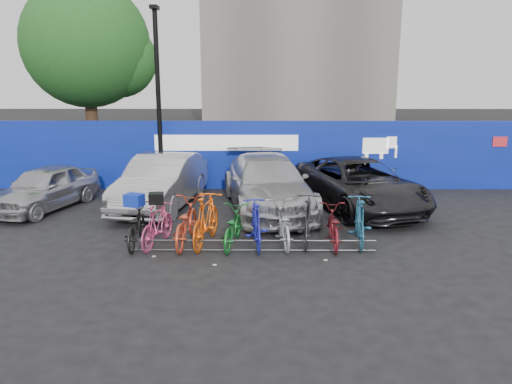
{
  "coord_description": "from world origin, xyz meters",
  "views": [
    {
      "loc": [
        0.14,
        -11.37,
        3.93
      ],
      "look_at": [
        0.06,
        2.0,
        0.8
      ],
      "focal_mm": 35.0,
      "sensor_mm": 36.0,
      "label": 1
    }
  ],
  "objects_px": {
    "car_2": "(267,184)",
    "bike_rack": "(253,245)",
    "tree": "(92,47)",
    "car_1": "(162,182)",
    "car_3": "(358,184)",
    "bike_1": "(157,225)",
    "bike_4": "(232,227)",
    "bike_3": "(206,220)",
    "bike_9": "(360,221)",
    "bike_0": "(136,226)",
    "bike_2": "(186,222)",
    "car_0": "(45,188)",
    "bike_6": "(282,224)",
    "lamppost": "(158,96)",
    "bike_7": "(308,220)",
    "bike_8": "(333,227)",
    "bike_5": "(256,224)"
  },
  "relations": [
    {
      "from": "bike_rack",
      "to": "bike_2",
      "type": "relative_size",
      "value": 2.71
    },
    {
      "from": "car_0",
      "to": "bike_3",
      "type": "distance_m",
      "value": 6.1
    },
    {
      "from": "lamppost",
      "to": "car_3",
      "type": "bearing_deg",
      "value": -18.3
    },
    {
      "from": "lamppost",
      "to": "bike_3",
      "type": "height_order",
      "value": "lamppost"
    },
    {
      "from": "tree",
      "to": "car_1",
      "type": "bearing_deg",
      "value": -59.24
    },
    {
      "from": "car_1",
      "to": "car_3",
      "type": "relative_size",
      "value": 0.9
    },
    {
      "from": "bike_0",
      "to": "bike_3",
      "type": "relative_size",
      "value": 0.89
    },
    {
      "from": "car_3",
      "to": "bike_6",
      "type": "height_order",
      "value": "car_3"
    },
    {
      "from": "bike_1",
      "to": "bike_4",
      "type": "xyz_separation_m",
      "value": [
        1.76,
        0.0,
        -0.05
      ]
    },
    {
      "from": "bike_5",
      "to": "bike_9",
      "type": "bearing_deg",
      "value": 179.01
    },
    {
      "from": "bike_6",
      "to": "car_2",
      "type": "bearing_deg",
      "value": -90.6
    },
    {
      "from": "bike_6",
      "to": "car_0",
      "type": "bearing_deg",
      "value": -30.56
    },
    {
      "from": "lamppost",
      "to": "bike_3",
      "type": "xyz_separation_m",
      "value": [
        2.09,
        -5.47,
        -2.66
      ]
    },
    {
      "from": "bike_3",
      "to": "bike_9",
      "type": "bearing_deg",
      "value": -168.44
    },
    {
      "from": "bike_rack",
      "to": "car_3",
      "type": "bearing_deg",
      "value": 51.26
    },
    {
      "from": "tree",
      "to": "car_3",
      "type": "distance_m",
      "value": 12.75
    },
    {
      "from": "bike_6",
      "to": "car_3",
      "type": "bearing_deg",
      "value": -132.01
    },
    {
      "from": "tree",
      "to": "bike_9",
      "type": "bearing_deg",
      "value": -47.23
    },
    {
      "from": "car_3",
      "to": "bike_7",
      "type": "relative_size",
      "value": 2.76
    },
    {
      "from": "car_0",
      "to": "bike_0",
      "type": "xyz_separation_m",
      "value": [
        3.51,
        -3.27,
        -0.18
      ]
    },
    {
      "from": "car_0",
      "to": "bike_4",
      "type": "relative_size",
      "value": 2.19
    },
    {
      "from": "bike_rack",
      "to": "bike_1",
      "type": "relative_size",
      "value": 3.27
    },
    {
      "from": "car_3",
      "to": "bike_9",
      "type": "distance_m",
      "value": 3.37
    },
    {
      "from": "bike_1",
      "to": "bike_5",
      "type": "distance_m",
      "value": 2.32
    },
    {
      "from": "car_3",
      "to": "bike_8",
      "type": "xyz_separation_m",
      "value": [
        -1.25,
        -3.45,
        -0.27
      ]
    },
    {
      "from": "car_0",
      "to": "bike_6",
      "type": "height_order",
      "value": "car_0"
    },
    {
      "from": "car_2",
      "to": "bike_6",
      "type": "bearing_deg",
      "value": -94.01
    },
    {
      "from": "car_0",
      "to": "bike_rack",
      "type": "bearing_deg",
      "value": -14.02
    },
    {
      "from": "bike_2",
      "to": "bike_4",
      "type": "relative_size",
      "value": 1.17
    },
    {
      "from": "lamppost",
      "to": "bike_5",
      "type": "distance_m",
      "value": 7.04
    },
    {
      "from": "car_3",
      "to": "bike_1",
      "type": "distance_m",
      "value": 6.41
    },
    {
      "from": "tree",
      "to": "bike_9",
      "type": "relative_size",
      "value": 4.09
    },
    {
      "from": "bike_0",
      "to": "bike_9",
      "type": "xyz_separation_m",
      "value": [
        5.31,
        0.11,
        0.1
      ]
    },
    {
      "from": "car_2",
      "to": "bike_7",
      "type": "bearing_deg",
      "value": -83.13
    },
    {
      "from": "bike_1",
      "to": "bike_4",
      "type": "height_order",
      "value": "bike_1"
    },
    {
      "from": "bike_7",
      "to": "bike_8",
      "type": "distance_m",
      "value": 0.61
    },
    {
      "from": "bike_2",
      "to": "bike_3",
      "type": "bearing_deg",
      "value": -178.26
    },
    {
      "from": "car_0",
      "to": "bike_8",
      "type": "distance_m",
      "value": 8.81
    },
    {
      "from": "bike_3",
      "to": "bike_9",
      "type": "distance_m",
      "value": 3.64
    },
    {
      "from": "car_2",
      "to": "bike_rack",
      "type": "bearing_deg",
      "value": -105.3
    },
    {
      "from": "lamppost",
      "to": "bike_7",
      "type": "relative_size",
      "value": 3.15
    },
    {
      "from": "car_3",
      "to": "bike_1",
      "type": "height_order",
      "value": "car_3"
    },
    {
      "from": "bike_4",
      "to": "car_0",
      "type": "bearing_deg",
      "value": -21.48
    },
    {
      "from": "car_0",
      "to": "bike_0",
      "type": "relative_size",
      "value": 2.13
    },
    {
      "from": "car_3",
      "to": "bike_8",
      "type": "bearing_deg",
      "value": -127.58
    },
    {
      "from": "car_3",
      "to": "bike_2",
      "type": "height_order",
      "value": "car_3"
    },
    {
      "from": "bike_3",
      "to": "car_2",
      "type": "bearing_deg",
      "value": -104.39
    },
    {
      "from": "bike_rack",
      "to": "bike_9",
      "type": "bearing_deg",
      "value": 13.24
    },
    {
      "from": "bike_0",
      "to": "bike_2",
      "type": "bearing_deg",
      "value": -179.28
    },
    {
      "from": "bike_3",
      "to": "bike_2",
      "type": "bearing_deg",
      "value": 7.91
    }
  ]
}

